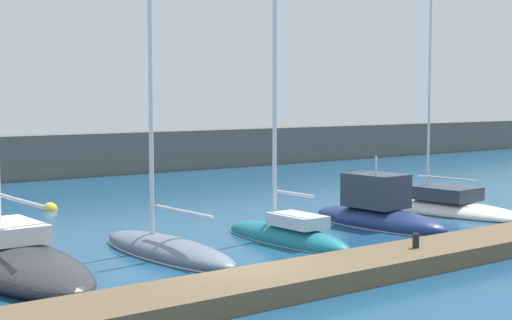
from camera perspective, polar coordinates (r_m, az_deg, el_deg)
The scene contains 9 objects.
ground_plane at distance 21.38m, azimuth -1.57°, elevation -8.96°, with size 120.00×120.00×0.00m, color navy.
dock_pier at distance 20.06m, azimuth 1.19°, elevation -9.07°, with size 32.75×2.29×0.54m, color brown.
sailboat_charcoal_third at distance 23.63m, azimuth -17.74°, elevation -6.68°, with size 3.07×9.48×20.57m.
sailboat_slate_fourth at distance 24.94m, azimuth -6.58°, elevation -6.38°, with size 1.95×7.02×10.95m.
sailboat_teal_fifth at distance 27.05m, azimuth 2.30°, elevation -5.38°, with size 1.61×6.27×13.45m.
motorboat_navy_sixth at distance 30.73m, azimuth 8.91°, elevation -3.88°, with size 2.38×6.51×3.07m.
sailboat_ivory_seventh at distance 35.28m, azimuth 12.85°, elevation -3.36°, with size 3.63×10.01×20.27m.
mooring_buoy_yellow at distance 35.92m, azimuth -14.88°, elevation -3.55°, with size 0.68×0.68×0.68m, color yellow.
dock_bollard at distance 23.71m, azimuth 11.65°, elevation -5.82°, with size 0.20×0.20×0.44m, color black.
Camera 1 is at (-12.20, -16.82, 5.03)m, focal length 54.51 mm.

